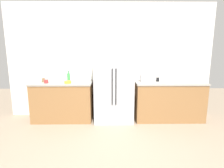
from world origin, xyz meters
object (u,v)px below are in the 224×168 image
refrigerator (114,84)px  cup_d (177,81)px  toaster (146,78)px  bowl_a (68,82)px  bottle_a (69,77)px  cup_a (158,79)px  cup_c (46,81)px  cup_b (43,80)px

refrigerator → cup_d: 1.47m
toaster → bowl_a: 1.84m
bottle_a → cup_a: bearing=1.3°
toaster → bottle_a: size_ratio=0.97×
refrigerator → cup_c: (-1.54, -0.10, 0.08)m
toaster → cup_d: size_ratio=2.91×
cup_b → cup_c: bearing=-51.5°
refrigerator → cup_c: size_ratio=19.71×
bottle_a → cup_d: bottle_a is taller
toaster → cup_b: 2.44m
cup_b → cup_c: size_ratio=1.04×
refrigerator → cup_c: refrigerator is taller
cup_d → toaster: bearing=166.4°
bottle_a → bowl_a: bottle_a is taller
cup_b → toaster: bearing=1.1°
cup_c → bottle_a: bearing=18.5°
refrigerator → cup_c: bearing=-176.4°
cup_a → bowl_a: bearing=-173.6°
toaster → cup_b: (-2.44, -0.05, -0.04)m
cup_c → cup_d: size_ratio=1.01×
toaster → cup_d: toaster is taller
toaster → bowl_a: size_ratio=1.68×
bottle_a → toaster: bearing=1.2°
bowl_a → cup_b: bearing=163.8°
refrigerator → cup_b: bearing=178.2°
bottle_a → cup_b: 0.60m
bottle_a → cup_b: size_ratio=2.84×
refrigerator → bottle_a: bearing=176.7°
cup_d → bowl_a: (-2.51, -0.06, -0.01)m
bowl_a → toaster: bearing=7.1°
toaster → bottle_a: bottle_a is taller
refrigerator → bowl_a: (-1.05, -0.13, 0.07)m
toaster → cup_d: (0.69, -0.17, -0.04)m
refrigerator → cup_d: bearing=-2.6°
toaster → cup_c: size_ratio=2.87×
cup_b → bowl_a: cup_b is taller
cup_d → cup_b: bearing=177.8°
bottle_a → cup_d: bearing=-2.9°
toaster → cup_c: 2.33m
cup_a → refrigerator: bearing=-174.0°
toaster → cup_a: (0.29, 0.01, -0.03)m
toaster → cup_a: 0.29m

